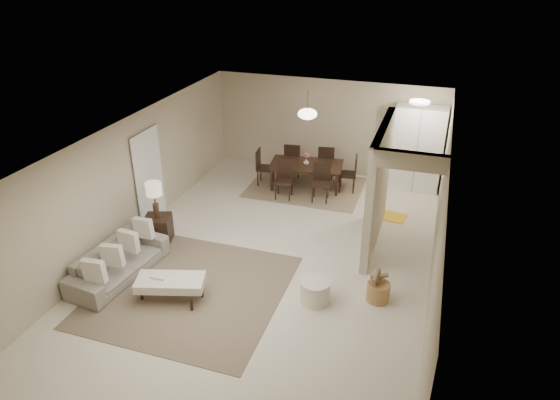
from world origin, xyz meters
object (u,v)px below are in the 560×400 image
(sofa, at_px, (118,262))
(dining_table, at_px, (306,176))
(ottoman_bench, at_px, (170,283))
(wicker_basket, at_px, (378,292))
(round_pouf, at_px, (315,291))
(side_table, at_px, (158,229))
(pantry_cabinet, at_px, (417,149))

(sofa, bearing_deg, dining_table, -18.83)
(ottoman_bench, height_order, wicker_basket, ottoman_bench)
(ottoman_bench, bearing_deg, round_pouf, 0.00)
(sofa, distance_m, side_table, 1.32)
(sofa, xyz_separation_m, dining_table, (2.22, 4.77, 0.02))
(side_table, bearing_deg, round_pouf, -14.59)
(ottoman_bench, distance_m, dining_table, 5.16)
(pantry_cabinet, distance_m, ottoman_bench, 6.92)
(side_table, bearing_deg, dining_table, 57.77)
(side_table, distance_m, dining_table, 4.07)
(ottoman_bench, bearing_deg, wicker_basket, 1.18)
(side_table, relative_size, round_pouf, 1.05)
(sofa, bearing_deg, pantry_cabinet, -34.48)
(wicker_basket, bearing_deg, ottoman_bench, -162.38)
(pantry_cabinet, distance_m, side_table, 6.43)
(round_pouf, bearing_deg, side_table, 165.41)
(round_pouf, xyz_separation_m, wicker_basket, (1.02, 0.38, -0.04))
(pantry_cabinet, height_order, round_pouf, pantry_cabinet)
(ottoman_bench, height_order, side_table, side_table)
(side_table, xyz_separation_m, wicker_basket, (4.57, -0.55, -0.11))
(sofa, xyz_separation_m, ottoman_bench, (1.24, -0.30, 0.03))
(side_table, bearing_deg, ottoman_bench, -53.65)
(pantry_cabinet, xyz_separation_m, dining_table, (-2.58, -0.82, -0.74))
(side_table, xyz_separation_m, round_pouf, (3.55, -0.92, -0.07))
(round_pouf, height_order, wicker_basket, round_pouf)
(pantry_cabinet, relative_size, sofa, 1.03)
(pantry_cabinet, height_order, sofa, pantry_cabinet)
(pantry_cabinet, bearing_deg, ottoman_bench, -121.13)
(pantry_cabinet, xyz_separation_m, wicker_basket, (-0.18, -4.82, -0.88))
(sofa, relative_size, dining_table, 1.14)
(pantry_cabinet, xyz_separation_m, sofa, (-4.80, -5.59, -0.75))
(sofa, distance_m, ottoman_bench, 1.28)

